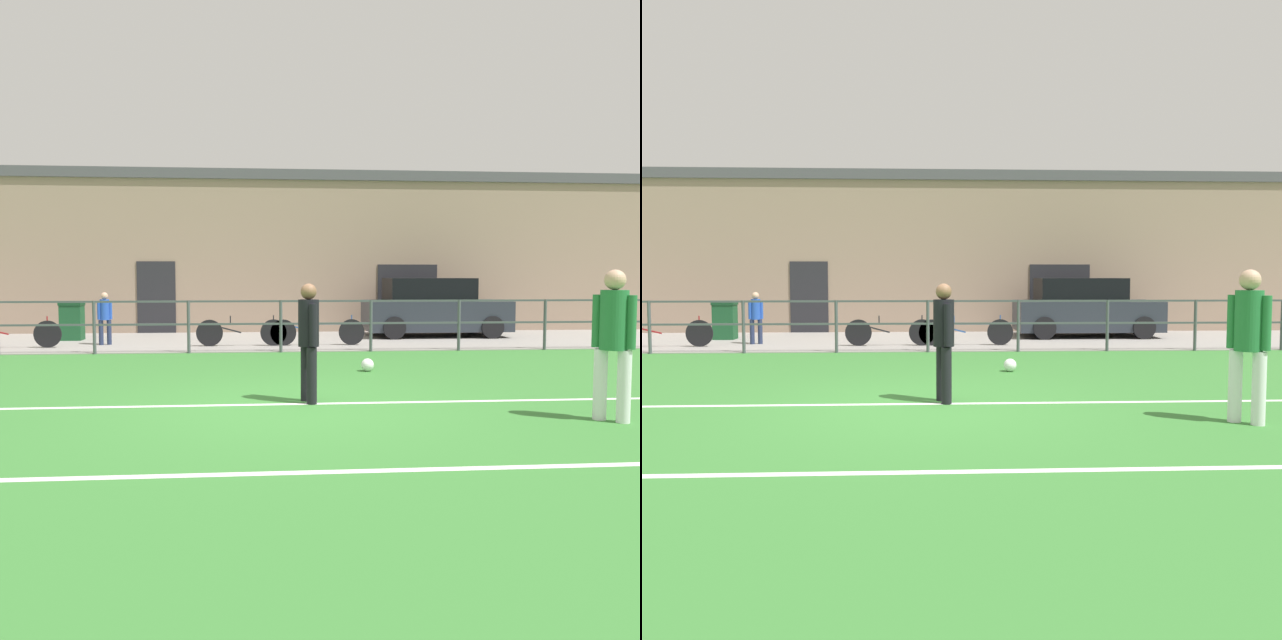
{
  "view_description": "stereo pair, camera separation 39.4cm",
  "coord_description": "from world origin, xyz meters",
  "views": [
    {
      "loc": [
        -0.34,
        -8.27,
        1.69
      ],
      "look_at": [
        0.6,
        2.84,
        0.93
      ],
      "focal_mm": 36.58,
      "sensor_mm": 36.0,
      "label": 1
    },
    {
      "loc": [
        0.06,
        -8.3,
        1.69
      ],
      "look_at": [
        0.6,
        2.84,
        0.93
      ],
      "focal_mm": 36.58,
      "sensor_mm": 36.0,
      "label": 2
    }
  ],
  "objects": [
    {
      "name": "soccer_ball_match",
      "position": [
        1.46,
        3.03,
        0.11
      ],
      "size": [
        0.23,
        0.23,
        0.23
      ],
      "primitive_type": "sphere",
      "color": "white",
      "rests_on": "ground"
    },
    {
      "name": "trash_bin_0",
      "position": [
        -5.32,
        8.99,
        0.52
      ],
      "size": [
        0.57,
        0.48,
        0.98
      ],
      "color": "#194C28",
      "rests_on": "pavement_strip"
    },
    {
      "name": "field_line_touchline",
      "position": [
        0.0,
        0.18,
        0.0
      ],
      "size": [
        36.0,
        0.11,
        0.0
      ],
      "primitive_type": "cube",
      "color": "white",
      "rests_on": "ground"
    },
    {
      "name": "bicycle_parked_1",
      "position": [
        -6.23,
        7.2,
        0.35
      ],
      "size": [
        2.35,
        0.04,
        0.73
      ],
      "color": "black",
      "rests_on": "pavement_strip"
    },
    {
      "name": "field_line_hash",
      "position": [
        0.0,
        -2.81,
        0.0
      ],
      "size": [
        36.0,
        0.11,
        0.0
      ],
      "primitive_type": "cube",
      "color": "white",
      "rests_on": "ground"
    },
    {
      "name": "pavement_strip",
      "position": [
        0.0,
        8.5,
        0.01
      ],
      "size": [
        48.0,
        5.0,
        0.02
      ],
      "primitive_type": "cube",
      "color": "gray",
      "rests_on": "ground"
    },
    {
      "name": "bicycle_parked_3",
      "position": [
        -0.9,
        7.2,
        0.35
      ],
      "size": [
        2.14,
        0.04,
        0.73
      ],
      "color": "black",
      "rests_on": "pavement_strip"
    },
    {
      "name": "perimeter_fence",
      "position": [
        0.0,
        6.0,
        0.75
      ],
      "size": [
        36.07,
        0.07,
        1.15
      ],
      "color": "#474C51",
      "rests_on": "ground"
    },
    {
      "name": "ground",
      "position": [
        0.0,
        0.0,
        -0.02
      ],
      "size": [
        60.0,
        44.0,
        0.04
      ],
      "primitive_type": "cube",
      "color": "#387A33"
    },
    {
      "name": "bicycle_parked_0",
      "position": [
        0.9,
        7.2,
        0.35
      ],
      "size": [
        2.27,
        0.04,
        0.72
      ],
      "color": "black",
      "rests_on": "pavement_strip"
    },
    {
      "name": "player_striker",
      "position": [
        3.66,
        -1.12,
        1.0
      ],
      "size": [
        0.38,
        0.37,
        1.76
      ],
      "rotation": [
        0.0,
        0.0,
        2.37
      ],
      "color": "white",
      "rests_on": "ground"
    },
    {
      "name": "clubhouse_facade",
      "position": [
        -0.0,
        12.2,
        2.4
      ],
      "size": [
        28.0,
        2.56,
        4.79
      ],
      "color": "gray",
      "rests_on": "ground"
    },
    {
      "name": "spectator_child",
      "position": [
        -4.19,
        7.74,
        0.74
      ],
      "size": [
        0.33,
        0.22,
        1.27
      ],
      "rotation": [
        0.0,
        0.0,
        3.52
      ],
      "color": "#232D4C",
      "rests_on": "pavement_strip"
    },
    {
      "name": "player_goalkeeper",
      "position": [
        0.23,
        0.29,
        0.9
      ],
      "size": [
        0.28,
        0.42,
        1.58
      ],
      "rotation": [
        0.0,
        0.0,
        4.99
      ],
      "color": "black",
      "rests_on": "ground"
    },
    {
      "name": "parked_car_red",
      "position": [
        4.29,
        9.39,
        0.78
      ],
      "size": [
        3.87,
        1.95,
        1.6
      ],
      "color": "#282D38",
      "rests_on": "pavement_strip"
    }
  ]
}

